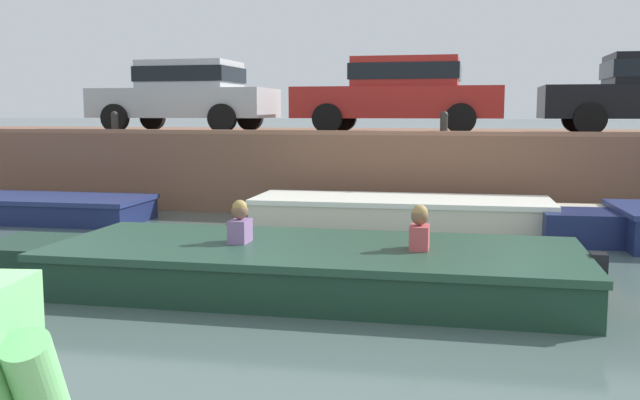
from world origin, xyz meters
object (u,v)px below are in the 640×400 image
at_px(car_left_inner_red, 401,92).
at_px(boat_moored_central_cream, 415,215).
at_px(boat_moored_west_navy, 18,208).
at_px(mooring_bollard_mid, 444,122).
at_px(mooring_bollard_west, 115,121).
at_px(car_leftmost_silver, 187,93).
at_px(motorboat_passing, 291,266).

bearing_deg(car_left_inner_red, boat_moored_central_cream, -79.33).
xyz_separation_m(boat_moored_west_navy, mooring_bollard_mid, (7.61, 1.92, 1.56)).
relative_size(mooring_bollard_west, mooring_bollard_mid, 1.00).
relative_size(car_left_inner_red, mooring_bollard_west, 9.60).
bearing_deg(mooring_bollard_west, boat_moored_central_cream, -14.91).
bearing_deg(mooring_bollard_west, car_leftmost_silver, 60.91).
bearing_deg(mooring_bollard_mid, boat_moored_central_cream, -101.91).
xyz_separation_m(boat_moored_west_navy, car_left_inner_red, (6.64, 3.55, 2.17)).
bearing_deg(motorboat_passing, boat_moored_central_cream, 76.16).
xyz_separation_m(motorboat_passing, car_left_inner_red, (0.40, 7.46, 2.13)).
distance_m(boat_moored_west_navy, boat_moored_central_cream, 7.26).
bearing_deg(motorboat_passing, boat_moored_west_navy, 147.89).
relative_size(boat_moored_west_navy, car_leftmost_silver, 1.33).
distance_m(motorboat_passing, mooring_bollard_west, 8.01).
bearing_deg(motorboat_passing, mooring_bollard_mid, 76.71).
bearing_deg(mooring_bollard_mid, boat_moored_west_navy, -165.82).
height_order(boat_moored_west_navy, mooring_bollard_west, mooring_bollard_west).
distance_m(boat_moored_central_cream, car_leftmost_silver, 6.66).
bearing_deg(mooring_bollard_mid, motorboat_passing, -103.29).
bearing_deg(motorboat_passing, car_left_inner_red, 86.90).
xyz_separation_m(mooring_bollard_west, mooring_bollard_mid, (6.65, 0.00, 0.00)).
height_order(boat_moored_central_cream, motorboat_passing, motorboat_passing).
distance_m(boat_moored_west_navy, mooring_bollard_mid, 8.01).
bearing_deg(motorboat_passing, car_leftmost_silver, 120.36).
bearing_deg(car_leftmost_silver, boat_moored_central_cream, -31.43).
height_order(boat_moored_central_cream, mooring_bollard_mid, mooring_bollard_mid).
bearing_deg(mooring_bollard_west, mooring_bollard_mid, 0.00).
bearing_deg(car_leftmost_silver, car_left_inner_red, 0.01).
distance_m(boat_moored_central_cream, motorboat_passing, 4.29).
relative_size(boat_moored_central_cream, mooring_bollard_mid, 13.09).
xyz_separation_m(car_left_inner_red, mooring_bollard_mid, (0.97, -1.62, -0.61)).
bearing_deg(boat_moored_central_cream, car_left_inner_red, 100.67).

